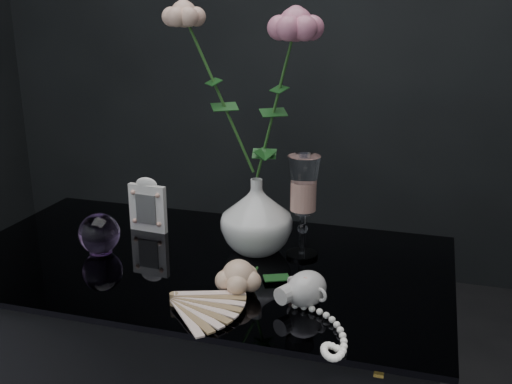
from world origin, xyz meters
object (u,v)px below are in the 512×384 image
(vase, at_px, (257,216))
(paperweight, at_px, (99,234))
(loose_rose, at_px, (238,276))
(picture_frame, at_px, (148,204))
(pearl_jar, at_px, (306,287))
(wine_glass, at_px, (303,207))

(vase, relative_size, paperweight, 1.84)
(loose_rose, bearing_deg, picture_frame, 147.12)
(picture_frame, relative_size, paperweight, 1.50)
(picture_frame, height_order, pearl_jar, picture_frame)
(vase, height_order, pearl_jar, vase)
(paperweight, height_order, pearl_jar, paperweight)
(wine_glass, xyz_separation_m, paperweight, (-0.43, -0.11, -0.07))
(picture_frame, bearing_deg, wine_glass, -1.10)
(pearl_jar, bearing_deg, picture_frame, 178.64)
(vase, xyz_separation_m, pearl_jar, (0.16, -0.21, -0.05))
(wine_glass, distance_m, loose_rose, 0.23)
(loose_rose, bearing_deg, vase, 102.56)
(picture_frame, relative_size, loose_rose, 0.70)
(paperweight, bearing_deg, vase, 18.51)
(picture_frame, xyz_separation_m, pearl_jar, (0.44, -0.25, -0.03))
(picture_frame, bearing_deg, vase, -3.50)
(wine_glass, distance_m, pearl_jar, 0.23)
(paperweight, distance_m, loose_rose, 0.36)
(vase, xyz_separation_m, picture_frame, (-0.28, 0.04, -0.02))
(paperweight, bearing_deg, wine_glass, 14.41)
(vase, bearing_deg, paperweight, -161.49)
(vase, xyz_separation_m, wine_glass, (0.10, 0.00, 0.03))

